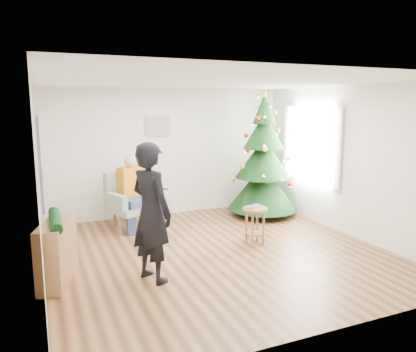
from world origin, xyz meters
name	(u,v)px	position (x,y,z in m)	size (l,w,h in m)	color
floor	(217,252)	(0.00, 0.00, 0.00)	(5.00, 5.00, 0.00)	brown
ceiling	(218,81)	(0.00, 0.00, 2.60)	(5.00, 5.00, 0.00)	white
wall_back	(168,152)	(0.00, 2.50, 1.30)	(5.00, 5.00, 0.00)	silver
wall_front	(326,208)	(0.00, -2.50, 1.30)	(5.00, 5.00, 0.00)	silver
wall_left	(38,182)	(-2.50, 0.00, 1.30)	(5.00, 5.00, 0.00)	silver
wall_right	(348,161)	(2.50, 0.00, 1.30)	(5.00, 5.00, 0.00)	silver
window_panel	(312,144)	(2.47, 1.00, 1.50)	(0.04, 1.30, 1.40)	white
curtains	(310,145)	(2.44, 1.00, 1.50)	(0.05, 1.75, 1.50)	white
christmas_tree	(263,160)	(1.76, 1.62, 1.16)	(1.42, 1.42, 2.57)	#3F2816
stool	(255,226)	(0.73, 0.11, 0.31)	(0.41, 0.41, 0.61)	brown
laptop	(255,207)	(0.73, 0.11, 0.62)	(0.33, 0.22, 0.03)	silver
armchair	(132,208)	(-0.94, 1.75, 0.39)	(1.00, 0.98, 1.04)	gray
seated_person	(133,191)	(-0.92, 1.69, 0.71)	(0.57, 0.74, 1.36)	navy
standing_man	(151,213)	(-1.19, -0.59, 0.91)	(0.66, 0.43, 1.81)	black
game_controller	(166,189)	(-1.00, -0.62, 1.21)	(0.04, 0.13, 0.04)	white
console	(57,252)	(-2.33, -0.16, 0.40)	(0.30, 1.00, 0.80)	brown
garland	(55,220)	(-2.33, -0.16, 0.82)	(0.14, 0.14, 0.90)	black
tapestry	(39,159)	(-2.46, 0.30, 1.55)	(0.03, 1.50, 1.15)	black
framed_picture	(158,126)	(-0.20, 2.46, 1.85)	(0.52, 0.05, 0.42)	tan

